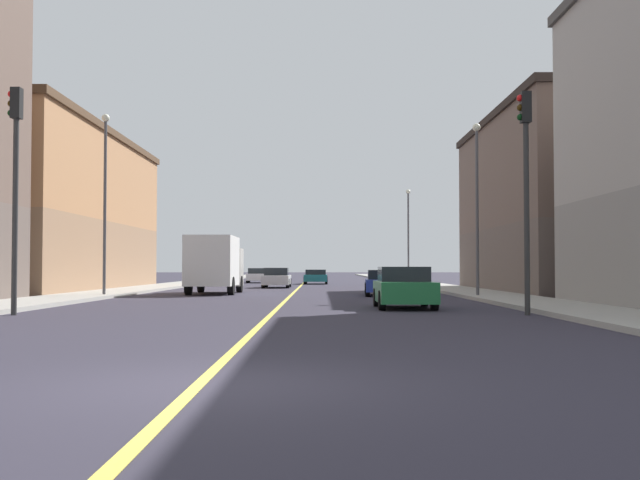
% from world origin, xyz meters
% --- Properties ---
extents(ground_plane, '(400.00, 400.00, 0.00)m').
position_xyz_m(ground_plane, '(0.00, 0.00, 0.00)').
color(ground_plane, '#2D2A36').
rests_on(ground_plane, ground).
extents(sidewalk_left, '(3.02, 168.00, 0.15)m').
position_xyz_m(sidewalk_left, '(9.31, 49.00, 0.07)').
color(sidewalk_left, '#9E9B93').
rests_on(sidewalk_left, ground).
extents(sidewalk_right, '(3.02, 168.00, 0.15)m').
position_xyz_m(sidewalk_right, '(-9.31, 49.00, 0.07)').
color(sidewalk_right, '#9E9B93').
rests_on(sidewalk_right, ground).
extents(lane_center_stripe, '(0.16, 154.00, 0.01)m').
position_xyz_m(lane_center_stripe, '(0.00, 49.00, 0.01)').
color(lane_center_stripe, '#E5D14C').
rests_on(lane_center_stripe, ground).
extents(building_left_mid, '(10.38, 19.23, 9.80)m').
position_xyz_m(building_left_mid, '(15.86, 33.72, 4.91)').
color(building_left_mid, brown).
rests_on(building_left_mid, ground).
extents(building_right_midblock, '(10.38, 24.24, 9.49)m').
position_xyz_m(building_right_midblock, '(-15.86, 37.08, 4.75)').
color(building_right_midblock, '#8F6B4F').
rests_on(building_right_midblock, ground).
extents(traffic_light_left_near, '(0.40, 0.32, 6.48)m').
position_xyz_m(traffic_light_left_near, '(7.39, 13.28, 4.16)').
color(traffic_light_left_near, '#2D2D2D').
rests_on(traffic_light_left_near, ground).
extents(traffic_light_right_near, '(0.40, 0.32, 6.60)m').
position_xyz_m(traffic_light_right_near, '(-7.42, 13.28, 4.23)').
color(traffic_light_right_near, '#2D2D2D').
rests_on(traffic_light_right_near, ground).
extents(street_lamp_left_near, '(0.36, 0.36, 7.64)m').
position_xyz_m(street_lamp_left_near, '(8.40, 25.30, 4.74)').
color(street_lamp_left_near, '#4C4C51').
rests_on(street_lamp_left_near, ground).
extents(street_lamp_right_near, '(0.36, 0.36, 8.25)m').
position_xyz_m(street_lamp_right_near, '(-8.40, 26.25, 5.06)').
color(street_lamp_right_near, '#4C4C51').
rests_on(street_lamp_right_near, ground).
extents(street_lamp_left_far, '(0.36, 0.36, 7.38)m').
position_xyz_m(street_lamp_left_far, '(8.40, 52.23, 4.61)').
color(street_lamp_left_far, '#4C4C51').
rests_on(street_lamp_left_far, ground).
extents(car_white, '(2.05, 4.61, 1.30)m').
position_xyz_m(car_white, '(-4.11, 59.99, 0.64)').
color(car_white, white).
rests_on(car_white, ground).
extents(car_silver, '(1.85, 4.58, 1.34)m').
position_xyz_m(car_silver, '(-1.50, 43.47, 0.66)').
color(car_silver, silver).
rests_on(car_silver, ground).
extents(car_green, '(1.90, 3.98, 1.40)m').
position_xyz_m(car_green, '(4.25, 17.05, 0.68)').
color(car_green, '#1E6B38').
rests_on(car_green, ground).
extents(car_teal, '(1.96, 4.55, 1.18)m').
position_xyz_m(car_teal, '(1.08, 54.87, 0.60)').
color(car_teal, '#196670').
rests_on(car_teal, ground).
extents(car_blue, '(2.12, 4.65, 1.25)m').
position_xyz_m(car_blue, '(4.60, 28.83, 0.61)').
color(car_blue, '#23389E').
rests_on(car_blue, ground).
extents(box_truck, '(2.41, 6.55, 2.95)m').
position_xyz_m(box_truck, '(-4.04, 31.22, 1.58)').
color(box_truck, beige).
rests_on(box_truck, ground).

